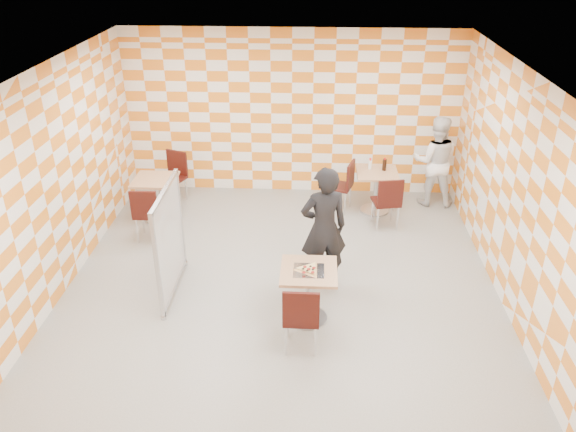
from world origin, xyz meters
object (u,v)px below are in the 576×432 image
object	(u,v)px
man_white	(435,161)
chair_empty_near	(147,211)
main_table	(309,286)
man_dark	(324,228)
partition	(170,241)
soda_bottle	(384,165)
chair_second_front	(388,199)
sport_bottle	(370,164)
chair_empty_far	(174,172)
chair_main_front	(301,315)
second_table	(376,185)
chair_second_side	(344,182)
empty_table	(156,192)

from	to	relation	value
man_white	chair_empty_near	bearing A→B (deg)	24.86
main_table	man_dark	bearing A→B (deg)	77.44
partition	soda_bottle	distance (m)	4.09
main_table	chair_second_front	size ratio (longest dim) A/B	0.81
partition	sport_bottle	size ratio (longest dim) A/B	7.75
chair_empty_far	partition	size ratio (longest dim) A/B	0.60
partition	soda_bottle	bearing A→B (deg)	40.66
chair_main_front	man_white	xyz separation A→B (m)	(2.23, 4.13, 0.27)
man_white	sport_bottle	world-z (taller)	man_white
sport_bottle	partition	bearing A→B (deg)	-136.52
man_white	chair_empty_far	bearing A→B (deg)	7.19
man_dark	sport_bottle	size ratio (longest dim) A/B	8.88
chair_empty_near	man_dark	size ratio (longest dim) A/B	0.52
chair_empty_far	man_white	size ratio (longest dim) A/B	0.56
main_table	chair_second_front	xyz separation A→B (m)	(1.25, 2.49, 0.04)
second_table	chair_empty_near	world-z (taller)	chair_empty_near
main_table	chair_second_side	world-z (taller)	chair_second_side
chair_second_front	chair_empty_near	xyz separation A→B (m)	(-3.83, -0.61, 0.00)
empty_table	chair_main_front	xyz separation A→B (m)	(2.56, -3.28, 0.04)
chair_second_side	man_white	bearing A→B (deg)	13.49
chair_empty_near	second_table	bearing A→B (deg)	18.69
empty_table	chair_empty_near	bearing A→B (deg)	-86.05
empty_table	sport_bottle	world-z (taller)	sport_bottle
empty_table	man_white	distance (m)	4.87
second_table	chair_empty_near	xyz separation A→B (m)	(-3.70, -1.25, 0.04)
main_table	sport_bottle	size ratio (longest dim) A/B	3.75
soda_bottle	empty_table	bearing A→B (deg)	-171.70
chair_empty_near	man_white	world-z (taller)	man_white
man_dark	empty_table	bearing A→B (deg)	-48.35
chair_second_front	man_dark	xyz separation A→B (m)	(-1.07, -1.66, 0.34)
chair_second_side	chair_empty_near	distance (m)	3.38
main_table	soda_bottle	xyz separation A→B (m)	(1.24, 3.21, 0.34)
second_table	man_white	xyz separation A→B (m)	(1.04, 0.38, 0.31)
second_table	man_white	size ratio (longest dim) A/B	0.46
sport_bottle	chair_empty_near	bearing A→B (deg)	-158.90
chair_second_side	second_table	bearing A→B (deg)	0.73
chair_second_side	man_dark	size ratio (longest dim) A/B	0.52
second_table	chair_second_front	bearing A→B (deg)	-78.65
man_white	soda_bottle	bearing A→B (deg)	23.72
chair_second_side	man_white	size ratio (longest dim) A/B	0.56
second_table	chair_second_side	world-z (taller)	chair_second_side
partition	man_dark	world-z (taller)	man_dark
main_table	chair_empty_near	xyz separation A→B (m)	(-2.58, 1.88, 0.04)
soda_bottle	chair_empty_near	bearing A→B (deg)	-160.77
chair_empty_near	chair_empty_far	world-z (taller)	same
chair_second_front	soda_bottle	bearing A→B (deg)	90.55
chair_main_front	chair_empty_far	world-z (taller)	same
chair_empty_far	soda_bottle	xyz separation A→B (m)	(3.73, -0.19, 0.31)
partition	man_white	bearing A→B (deg)	36.36
man_dark	chair_main_front	bearing A→B (deg)	64.58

